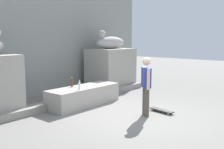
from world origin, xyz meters
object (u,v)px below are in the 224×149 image
Objects in this scene: statue_reclining_right at (110,42)px; skater at (146,84)px; skateboard at (161,110)px; bottle_brown at (72,83)px; bottle_clear at (79,86)px.

skater is (-2.52, -3.44, -1.09)m from statue_reclining_right.
skateboard is 2.99m from bottle_brown.
skateboard is at bearing 64.84° from statue_reclining_right.
skater is at bearing -71.49° from bottle_clear.
skater is at bearing -78.06° from bottle_brown.
skateboard is at bearing -63.74° from skater.
bottle_brown is (-0.53, 2.51, -0.18)m from skater.
bottle_brown is (0.14, 0.50, 0.01)m from bottle_clear.
bottle_brown is (-3.05, -0.93, -1.27)m from statue_reclining_right.
bottle_clear is (-3.19, -1.44, -1.28)m from statue_reclining_right.
skater reaches higher than skateboard.
statue_reclining_right is 4.40m from skater.
skater is 2.03× the size of skateboard.
bottle_clear is 0.95× the size of bottle_brown.
skateboard is at bearing -59.63° from bottle_clear.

